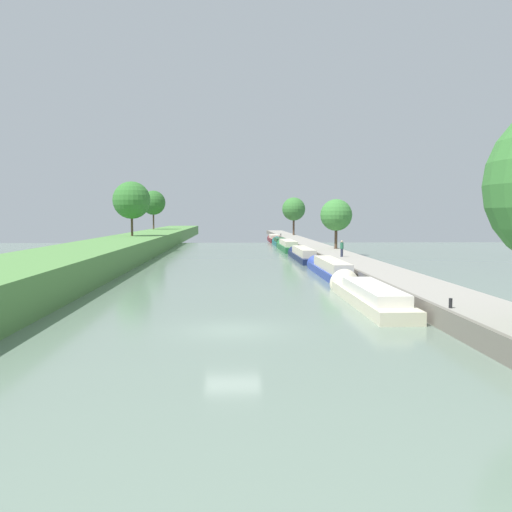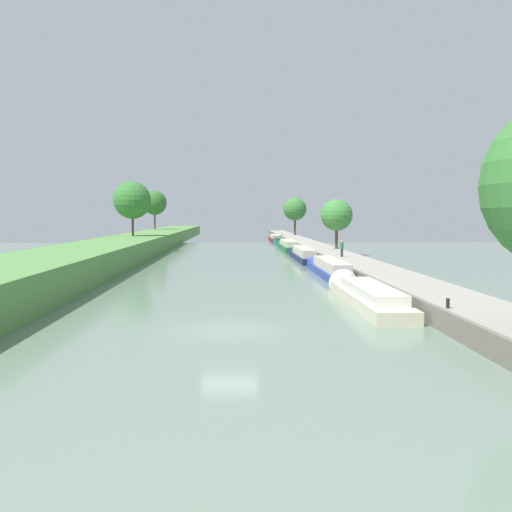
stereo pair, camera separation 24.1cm
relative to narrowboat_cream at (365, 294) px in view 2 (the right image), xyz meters
The scene contains 16 objects.
ground_plane 11.00m from the narrowboat_cream, 135.84° to the right, with size 160.00×160.00×0.00m, color slate.
right_towpath 8.50m from the narrowboat_cream, 64.24° to the right, with size 3.99×260.00×0.95m.
stone_quay 7.82m from the narrowboat_cream, 78.38° to the right, with size 0.25×260.00×1.00m.
narrowboat_cream is the anchor object (origin of this frame).
narrowboat_blue 14.76m from the narrowboat_cream, 88.64° to the left, with size 1.85×15.58×2.01m.
narrowboat_navy 32.12m from the narrowboat_cream, 89.68° to the left, with size 1.82×15.95×2.01m.
narrowboat_green 49.80m from the narrowboat_cream, 89.83° to the left, with size 2.05×16.26×2.12m.
narrowboat_teal 64.97m from the narrowboat_cream, 89.80° to the left, with size 2.02×10.77×1.92m.
narrowboat_maroon 77.15m from the narrowboat_cream, 89.93° to the left, with size 1.86×11.81×1.90m.
tree_rightbank_midnear 37.66m from the narrowboat_cream, 82.23° to the left, with size 3.98×3.98×6.23m.
tree_rightbank_midfar 86.11m from the narrowboat_cream, 86.64° to the left, with size 4.92×4.92×7.98m.
tree_leftbank_downstream 86.94m from the narrowboat_cream, 106.22° to the left, with size 4.98×4.98×7.96m.
tree_leftbank_upstream 51.42m from the narrowboat_cream, 115.49° to the left, with size 5.21×5.21×7.59m.
person_walking 23.82m from the narrowboat_cream, 82.36° to the left, with size 0.34×0.34×1.66m.
mooring_bollard_near 7.99m from the narrowboat_cream, 75.46° to the right, with size 0.16×0.16×0.45m.
mooring_bollard_far 82.26m from the narrowboat_cream, 88.61° to the left, with size 0.16×0.16×0.45m.
Camera 2 is at (0.27, -24.71, 5.16)m, focal length 39.12 mm.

